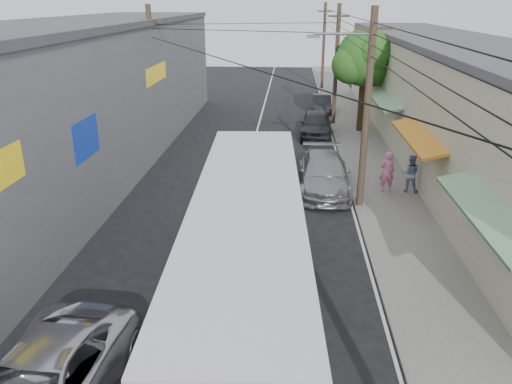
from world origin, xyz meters
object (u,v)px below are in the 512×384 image
coach_bus (248,258)px  parked_suv (324,173)px  parked_car_far (322,104)px  pedestrian_near (387,172)px  parked_car_mid (316,124)px  pedestrian_far (410,173)px

coach_bus → parked_suv: 10.65m
coach_bus → parked_car_far: (3.40, 27.32, -1.27)m
parked_suv → pedestrian_near: pedestrian_near is taller
parked_suv → parked_car_far: (0.80, 17.05, -0.14)m
parked_car_mid → pedestrian_far: (3.74, -9.89, 0.16)m
parked_suv → parked_car_mid: size_ratio=1.15×
parked_car_mid → parked_car_far: size_ratio=1.19×
pedestrian_near → parked_suv: bearing=-10.7°
pedestrian_far → parked_suv: bearing=10.9°
parked_car_far → coach_bus: bearing=-95.4°
parked_car_mid → parked_car_far: bearing=87.5°
parked_suv → parked_car_far: bearing=87.4°
coach_bus → parked_car_mid: bearing=79.8°
parked_car_mid → pedestrian_near: (2.70, -9.96, 0.24)m
parked_car_far → pedestrian_near: 17.46m
parked_car_mid → parked_car_far: 7.43m
pedestrian_near → parked_car_far: bearing=-88.2°
coach_bus → pedestrian_near: size_ratio=6.99×
parked_car_mid → pedestrian_far: 10.57m
parked_suv → pedestrian_far: (3.80, -0.22, 0.17)m
pedestrian_far → parked_car_far: bearing=-65.9°
parked_suv → pedestrian_far: bearing=-3.2°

